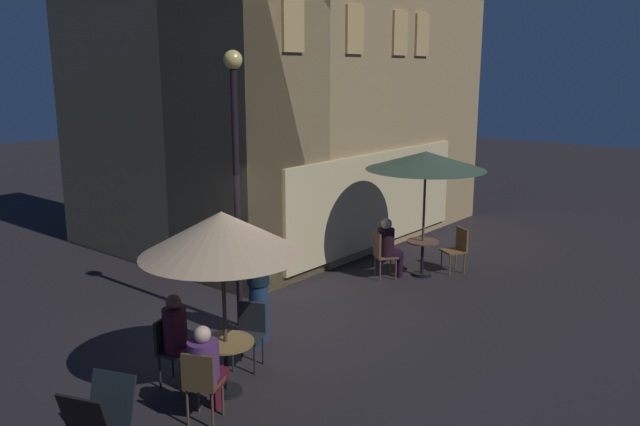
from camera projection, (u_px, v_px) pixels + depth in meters
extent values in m
plane|color=#262125|center=(254.00, 339.00, 9.94)|extent=(60.00, 60.00, 0.00)
cube|color=tan|center=(348.00, 95.00, 14.88)|extent=(8.88, 2.31, 7.03)
cube|color=tan|center=(181.00, 97.00, 13.66)|extent=(2.31, 6.35, 7.03)
cube|color=#DEB66C|center=(293.00, 25.00, 11.41)|extent=(0.55, 0.06, 0.95)
cube|color=#DEB66C|center=(355.00, 30.00, 12.81)|extent=(0.55, 0.06, 0.95)
cube|color=#DEB66C|center=(400.00, 33.00, 14.08)|extent=(0.55, 0.06, 0.95)
cube|color=#DEB66C|center=(422.00, 35.00, 14.79)|extent=(0.55, 0.06, 0.95)
cube|color=beige|center=(378.00, 199.00, 14.31)|extent=(6.21, 0.08, 2.10)
cylinder|color=black|center=(237.00, 202.00, 9.98)|extent=(0.10, 0.10, 4.16)
sphere|color=#F5D86D|center=(233.00, 60.00, 9.50)|extent=(0.29, 0.29, 0.29)
cube|color=black|center=(110.00, 413.00, 6.95)|extent=(0.45, 0.61, 0.86)
cylinder|color=black|center=(227.00, 391.00, 8.28)|extent=(0.40, 0.40, 0.03)
cylinder|color=black|center=(227.00, 368.00, 8.21)|extent=(0.06, 0.06, 0.69)
cylinder|color=olive|center=(226.00, 342.00, 8.13)|extent=(0.73, 0.73, 0.03)
cylinder|color=black|center=(422.00, 275.00, 12.98)|extent=(0.40, 0.40, 0.03)
cylinder|color=black|center=(422.00, 259.00, 12.91)|extent=(0.06, 0.06, 0.70)
cylinder|color=brown|center=(423.00, 242.00, 12.83)|extent=(0.64, 0.64, 0.03)
cylinder|color=black|center=(227.00, 390.00, 8.28)|extent=(0.36, 0.36, 0.06)
cylinder|color=#46372A|center=(224.00, 307.00, 8.02)|extent=(0.05, 0.05, 2.37)
cone|color=tan|center=(222.00, 233.00, 7.81)|extent=(2.05, 2.05, 0.55)
cylinder|color=black|center=(422.00, 274.00, 12.98)|extent=(0.36, 0.36, 0.06)
cylinder|color=brown|center=(424.00, 216.00, 12.71)|extent=(0.05, 0.05, 2.49)
cone|color=#354B3B|center=(426.00, 160.00, 12.46)|extent=(2.37, 2.37, 0.36)
cylinder|color=#202526|center=(255.00, 359.00, 8.72)|extent=(0.03, 0.03, 0.45)
cylinder|color=#202526|center=(233.00, 357.00, 8.81)|extent=(0.03, 0.03, 0.45)
cylinder|color=#202526|center=(263.00, 350.00, 9.03)|extent=(0.03, 0.03, 0.45)
cylinder|color=#202526|center=(242.00, 347.00, 9.12)|extent=(0.03, 0.03, 0.45)
cube|color=#202526|center=(247.00, 337.00, 8.87)|extent=(0.54, 0.54, 0.04)
cube|color=#202526|center=(252.00, 316.00, 8.99)|extent=(0.20, 0.39, 0.43)
cylinder|color=black|center=(194.00, 365.00, 8.56)|extent=(0.03, 0.03, 0.45)
cylinder|color=black|center=(182.00, 376.00, 8.26)|extent=(0.03, 0.03, 0.45)
cylinder|color=black|center=(173.00, 362.00, 8.65)|extent=(0.03, 0.03, 0.45)
cylinder|color=black|center=(160.00, 372.00, 8.35)|extent=(0.03, 0.03, 0.45)
cube|color=black|center=(176.00, 352.00, 8.40)|extent=(0.52, 0.52, 0.04)
cube|color=black|center=(163.00, 334.00, 8.40)|extent=(0.39, 0.19, 0.43)
cylinder|color=brown|center=(199.00, 394.00, 7.76)|extent=(0.03, 0.03, 0.47)
cylinder|color=brown|center=(223.00, 397.00, 7.69)|extent=(0.03, 0.03, 0.47)
cylinder|color=brown|center=(187.00, 407.00, 7.47)|extent=(0.03, 0.03, 0.47)
cylinder|color=brown|center=(212.00, 411.00, 7.39)|extent=(0.03, 0.03, 0.47)
cube|color=brown|center=(204.00, 383.00, 7.52)|extent=(0.53, 0.53, 0.04)
cube|color=brown|center=(197.00, 372.00, 7.31)|extent=(0.21, 0.37, 0.42)
cylinder|color=brown|center=(450.00, 265.00, 12.95)|extent=(0.03, 0.03, 0.43)
cylinder|color=brown|center=(441.00, 260.00, 13.26)|extent=(0.03, 0.03, 0.43)
cylinder|color=brown|center=(464.00, 263.00, 13.06)|extent=(0.03, 0.03, 0.43)
cylinder|color=brown|center=(456.00, 259.00, 13.37)|extent=(0.03, 0.03, 0.43)
cube|color=brown|center=(453.00, 251.00, 13.11)|extent=(0.58, 0.58, 0.04)
cube|color=brown|center=(462.00, 239.00, 13.11)|extent=(0.26, 0.38, 0.46)
cylinder|color=brown|center=(391.00, 265.00, 12.96)|extent=(0.03, 0.03, 0.44)
cylinder|color=brown|center=(396.00, 269.00, 12.65)|extent=(0.03, 0.03, 0.44)
cylinder|color=brown|center=(375.00, 266.00, 12.89)|extent=(0.03, 0.03, 0.44)
cylinder|color=brown|center=(380.00, 271.00, 12.58)|extent=(0.03, 0.03, 0.44)
cube|color=brown|center=(386.00, 256.00, 12.72)|extent=(0.57, 0.57, 0.04)
cube|color=brown|center=(377.00, 244.00, 12.62)|extent=(0.28, 0.35, 0.49)
cube|color=#4E1226|center=(185.00, 351.00, 8.35)|extent=(0.43, 0.45, 0.14)
cylinder|color=#4E1226|center=(197.00, 370.00, 8.36)|extent=(0.14, 0.14, 0.49)
cylinder|color=#461723|center=(175.00, 330.00, 8.33)|extent=(0.32, 0.32, 0.58)
sphere|color=brown|center=(173.00, 302.00, 8.25)|extent=(0.20, 0.20, 0.20)
cube|color=#561223|center=(209.00, 377.00, 7.66)|extent=(0.49, 0.49, 0.14)
cylinder|color=#561223|center=(215.00, 390.00, 7.86)|extent=(0.14, 0.14, 0.49)
cylinder|color=#512D60|center=(204.00, 362.00, 7.46)|extent=(0.37, 0.37, 0.52)
sphere|color=beige|center=(202.00, 334.00, 7.39)|extent=(0.20, 0.20, 0.20)
cube|color=black|center=(392.00, 254.00, 12.74)|extent=(0.49, 0.48, 0.14)
cylinder|color=black|center=(400.00, 265.00, 12.83)|extent=(0.14, 0.14, 0.49)
cylinder|color=black|center=(386.00, 242.00, 12.65)|extent=(0.33, 0.33, 0.53)
sphere|color=beige|center=(386.00, 224.00, 12.57)|extent=(0.22, 0.22, 0.22)
cylinder|color=navy|center=(259.00, 312.00, 9.78)|extent=(0.29, 0.29, 0.92)
cylinder|color=black|center=(258.00, 264.00, 9.61)|extent=(0.34, 0.34, 0.63)
sphere|color=tan|center=(257.00, 238.00, 9.51)|extent=(0.22, 0.22, 0.22)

